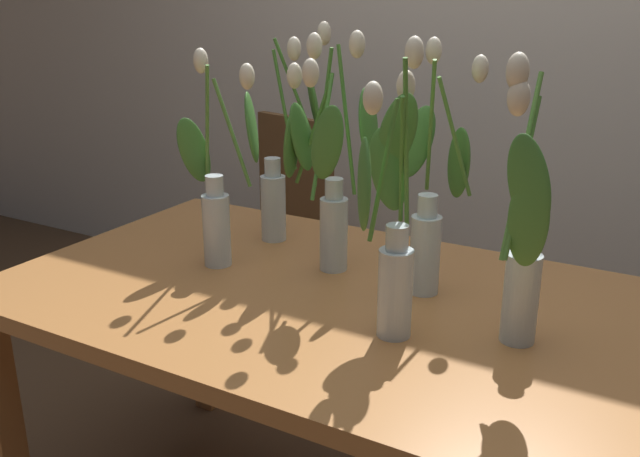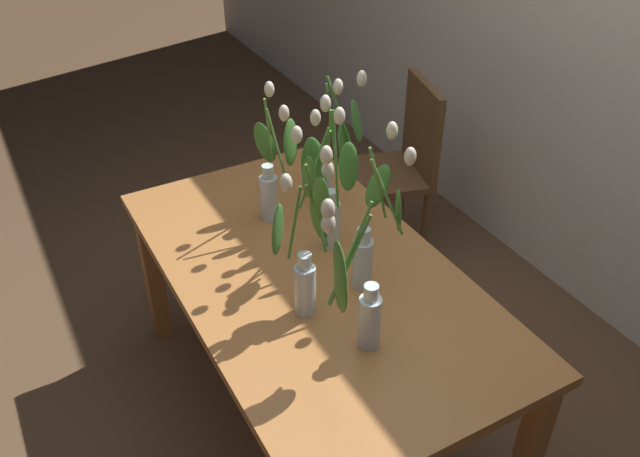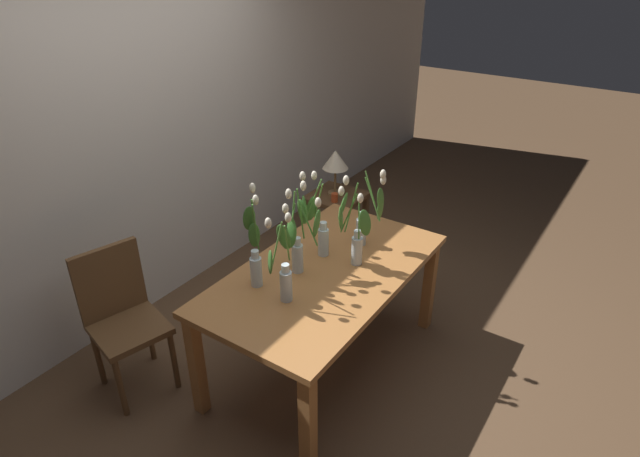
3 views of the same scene
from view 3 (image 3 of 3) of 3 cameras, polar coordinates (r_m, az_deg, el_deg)
The scene contains 13 objects.
ground_plane at distance 3.66m, azimuth 0.48°, elevation -14.21°, with size 18.00×18.00×0.00m, color brown.
room_wall_rear at distance 3.91m, azimuth -18.64°, elevation 10.21°, with size 9.00×0.10×2.70m, color silver.
dining_table at distance 3.26m, azimuth 0.53°, elevation -5.83°, with size 1.60×0.90×0.74m.
tulip_vase_0 at distance 3.28m, azimuth -0.17°, elevation 0.01°, with size 0.20×0.18×0.56m.
tulip_vase_1 at distance 2.87m, azimuth -3.96°, elevation -4.67°, with size 0.24×0.14×0.52m.
tulip_vase_2 at distance 3.38m, azimuth 5.11°, elevation 0.86°, with size 0.11×0.19×0.56m.
tulip_vase_3 at distance 3.02m, azimuth -7.00°, elevation -2.75°, with size 0.16×0.18×0.58m.
tulip_vase_4 at distance 3.16m, azimuth 3.65°, elevation -0.53°, with size 0.15×0.23×0.57m.
tulip_vase_5 at distance 3.06m, azimuth -2.31°, elevation -1.09°, with size 0.23×0.21×0.57m.
dining_chair at distance 3.43m, azimuth -20.52°, elevation -8.47°, with size 0.49×0.49×0.93m.
side_table at distance 4.64m, azimuth 1.74°, elevation 2.32°, with size 0.44×0.44×0.55m.
table_lamp at distance 4.48m, azimuth 1.67°, elevation 7.29°, with size 0.22×0.22×0.40m.
pillar_candle at distance 4.45m, azimuth 1.57°, elevation 3.34°, with size 0.06×0.06×0.07m, color #CC4C23.
Camera 3 is at (-2.24, -1.47, 2.50)m, focal length 29.80 mm.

